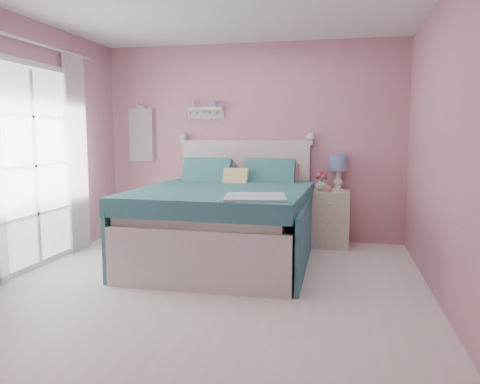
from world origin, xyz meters
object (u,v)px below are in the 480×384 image
at_px(nightstand, 329,218).
at_px(teacup, 327,189).
at_px(bed, 226,222).
at_px(table_lamp, 338,165).
at_px(vase, 321,184).

relative_size(nightstand, teacup, 6.77).
xyz_separation_m(bed, nightstand, (1.13, 0.89, -0.08)).
distance_m(bed, table_lamp, 1.69).
relative_size(nightstand, table_lamp, 1.56).
bearing_deg(table_lamp, bed, -140.58).
bearing_deg(table_lamp, vase, -155.16).
bearing_deg(bed, teacup, 37.45).
bearing_deg(teacup, table_lamp, 60.40).
bearing_deg(vase, teacup, -62.97).
distance_m(nightstand, vase, 0.45).
xyz_separation_m(nightstand, teacup, (-0.04, -0.12, 0.39)).
xyz_separation_m(nightstand, vase, (-0.11, 0.02, 0.43)).
relative_size(bed, vase, 14.39).
bearing_deg(bed, nightstand, 40.45).
xyz_separation_m(table_lamp, vase, (-0.20, -0.09, -0.23)).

